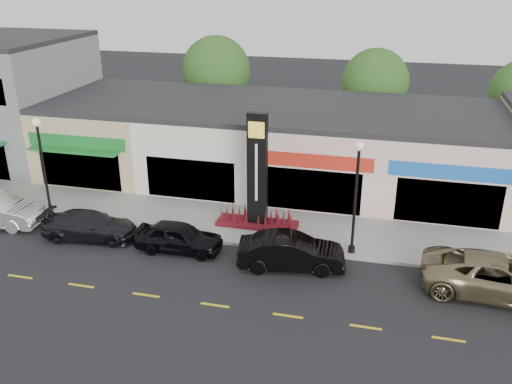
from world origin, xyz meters
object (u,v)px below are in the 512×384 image
(lamp_west_near, at_px, (42,159))
(lamp_east_near, at_px, (356,187))
(car_black_sedan, at_px, (179,237))
(car_black_conv, at_px, (291,252))
(pylon_sign, at_px, (257,187))
(car_gold_suv, at_px, (498,276))
(car_dark_sedan, at_px, (90,226))

(lamp_west_near, distance_m, lamp_east_near, 16.00)
(lamp_east_near, bearing_deg, car_black_sedan, -169.09)
(car_black_conv, bearing_deg, car_black_sedan, 78.02)
(lamp_west_near, height_order, car_black_sedan, lamp_west_near)
(lamp_east_near, distance_m, pylon_sign, 5.42)
(lamp_west_near, relative_size, car_black_sedan, 1.30)
(pylon_sign, height_order, car_gold_suv, pylon_sign)
(car_black_conv, relative_size, car_gold_suv, 0.78)
(pylon_sign, relative_size, car_dark_sedan, 1.27)
(lamp_west_near, bearing_deg, pylon_sign, 8.77)
(car_black_conv, xyz_separation_m, car_gold_suv, (8.64, -0.08, 0.06))
(lamp_west_near, distance_m, car_black_sedan, 8.54)
(car_gold_suv, bearing_deg, car_black_conv, 93.53)
(car_black_sedan, bearing_deg, lamp_east_near, -80.15)
(car_black_sedan, bearing_deg, lamp_west_near, 77.84)
(pylon_sign, xyz_separation_m, car_black_sedan, (-3.07, -3.25, -1.56))
(lamp_east_near, bearing_deg, car_dark_sedan, -173.70)
(lamp_east_near, relative_size, car_dark_sedan, 1.16)
(lamp_east_near, height_order, car_black_sedan, lamp_east_near)
(lamp_east_near, height_order, car_black_conv, lamp_east_near)
(car_dark_sedan, bearing_deg, lamp_east_near, -90.38)
(car_black_conv, bearing_deg, car_dark_sedan, 78.60)
(car_gold_suv, bearing_deg, lamp_west_near, 89.12)
(car_black_sedan, bearing_deg, car_dark_sedan, 87.28)
(car_dark_sedan, distance_m, car_black_sedan, 4.78)
(car_black_sedan, bearing_deg, pylon_sign, -44.39)
(car_black_conv, bearing_deg, lamp_west_near, 73.15)
(lamp_west_near, height_order, lamp_east_near, same)
(car_dark_sedan, bearing_deg, car_gold_suv, -98.19)
(car_black_conv, bearing_deg, pylon_sign, 25.58)
(lamp_west_near, xyz_separation_m, car_gold_suv, (22.08, -1.92, -2.63))
(lamp_west_near, height_order, pylon_sign, pylon_sign)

